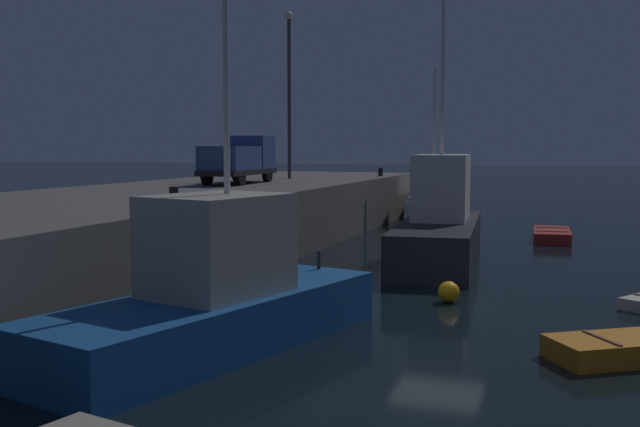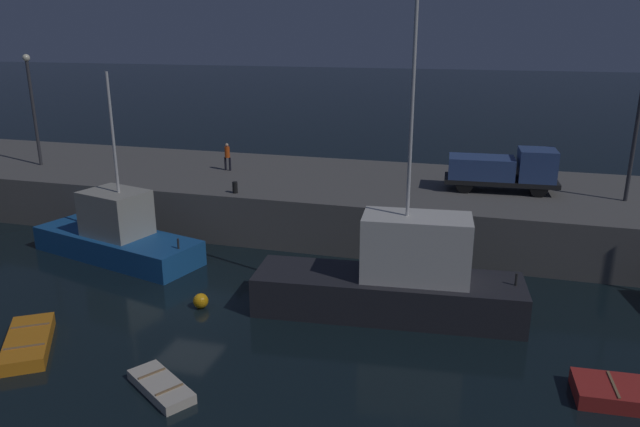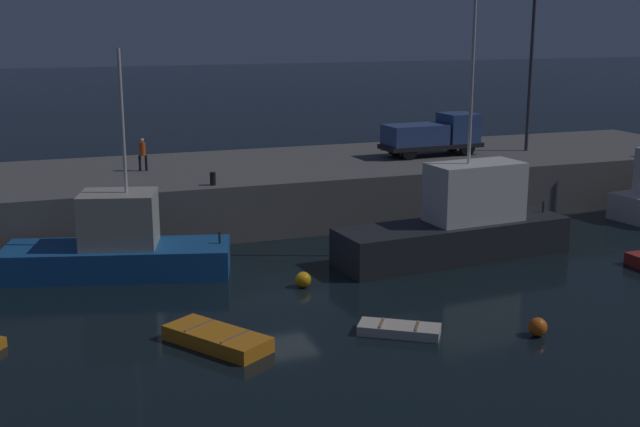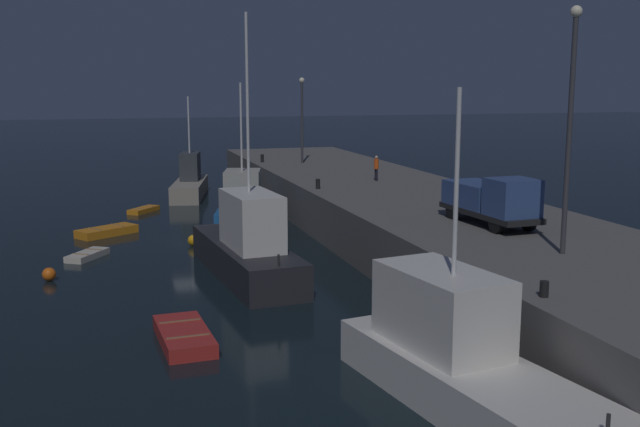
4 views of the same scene
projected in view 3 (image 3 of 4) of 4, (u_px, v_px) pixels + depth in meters
The scene contains 12 objects.
ground_plane at pixel (282, 288), 32.32m from camera, with size 320.00×320.00×0.00m, color black.
pier_quay at pixel (213, 193), 43.47m from camera, with size 60.09×10.96×2.73m.
fishing_trawler_red at pixel (460, 225), 36.18m from camera, with size 10.95×3.81×12.36m.
fishing_boat_orange at pixel (118, 247), 33.84m from camera, with size 9.66×5.21×9.25m.
dinghy_red_small at pixel (399, 330), 27.58m from camera, with size 2.86×2.37×0.37m.
rowboat_blue_far at pixel (217, 338), 26.60m from camera, with size 3.24×3.86×0.53m.
mooring_buoy_near at pixel (303, 280), 32.38m from camera, with size 0.63×0.63×0.63m, color orange.
mooring_buoy_mid at pixel (538, 327), 27.40m from camera, with size 0.64×0.64×0.64m, color orange.
lamp_post_east at pixel (531, 59), 47.43m from camera, with size 0.44×0.44×9.28m.
utility_truck at pixel (434, 135), 46.69m from camera, with size 6.00×2.31×2.35m.
dockworker at pixel (143, 152), 41.95m from camera, with size 0.45×0.34×1.70m.
bollard_west at pixel (213, 179), 38.50m from camera, with size 0.28×0.28×0.61m, color black.
Camera 3 is at (-8.86, -29.49, 10.37)m, focal length 46.00 mm.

